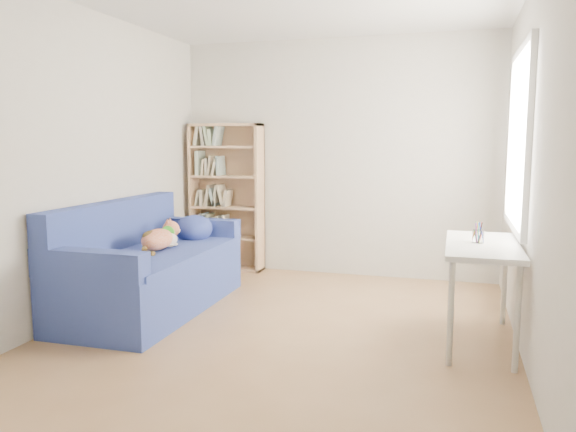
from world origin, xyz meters
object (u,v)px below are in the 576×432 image
at_px(desk, 482,254).
at_px(pen_cup, 478,235).
at_px(sofa, 150,268).
at_px(bookshelf, 227,203).

distance_m(desk, pen_cup, 0.15).
relative_size(sofa, bookshelf, 1.15).
bearing_deg(bookshelf, sofa, -92.08).
distance_m(sofa, desk, 2.81).
bearing_deg(bookshelf, pen_cup, -32.45).
height_order(desk, pen_cup, pen_cup).
distance_m(bookshelf, pen_cup, 3.20).
relative_size(sofa, pen_cup, 12.35).
xyz_separation_m(sofa, pen_cup, (2.76, -0.07, 0.45)).
bearing_deg(sofa, pen_cup, -1.79).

